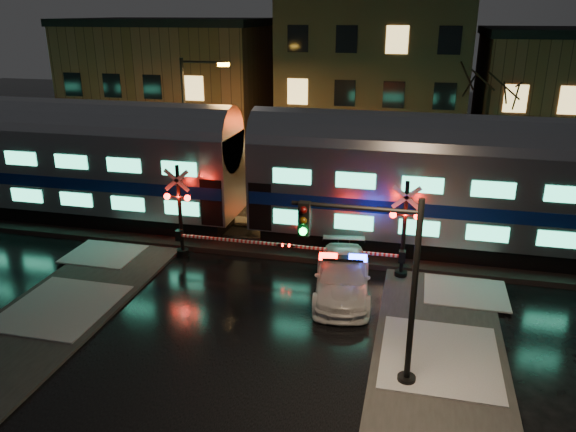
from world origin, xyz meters
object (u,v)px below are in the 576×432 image
object	(u,v)px
crossing_signal_left	(188,221)
traffic_light	(381,289)
police_car	(342,277)
streetlight	(190,123)
crossing_signal_right	(394,240)

from	to	relation	value
crossing_signal_left	traffic_light	bearing A→B (deg)	-38.44
police_car	streetlight	xyz separation A→B (m)	(-9.38, 8.50, 3.76)
crossing_signal_right	crossing_signal_left	xyz separation A→B (m)	(-8.57, 0.00, 0.01)
police_car	crossing_signal_right	size ratio (longest dim) A/B	0.91
crossing_signal_right	traffic_light	xyz separation A→B (m)	(-0.02, -6.78, 1.30)
crossing_signal_right	traffic_light	world-z (taller)	traffic_light
crossing_signal_left	traffic_light	size ratio (longest dim) A/B	1.03
police_car	streetlight	world-z (taller)	streetlight
police_car	crossing_signal_left	world-z (taller)	crossing_signal_left
crossing_signal_left	streetlight	distance (m)	7.69
police_car	streetlight	size ratio (longest dim) A/B	0.67
traffic_light	streetlight	distance (m)	17.51
crossing_signal_right	streetlight	bearing A→B (deg)	148.89
crossing_signal_right	traffic_light	size ratio (longest dim) A/B	1.02
police_car	traffic_light	bearing A→B (deg)	-78.39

